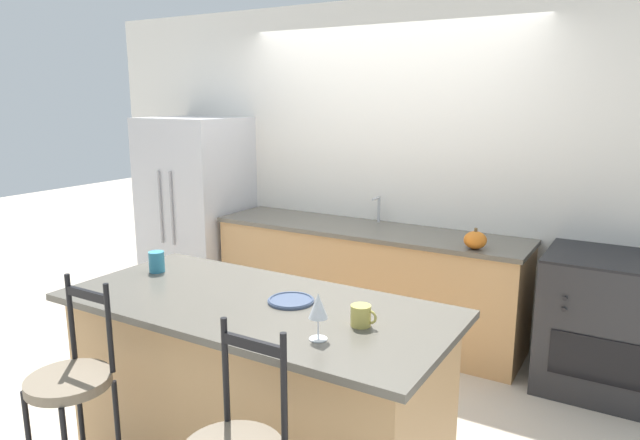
{
  "coord_description": "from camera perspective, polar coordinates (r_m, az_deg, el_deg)",
  "views": [
    {
      "loc": [
        1.97,
        -3.68,
        1.93
      ],
      "look_at": [
        0.14,
        -0.61,
        1.15
      ],
      "focal_mm": 32.0,
      "sensor_mm": 36.0,
      "label": 1
    }
  ],
  "objects": [
    {
      "name": "refrigerator",
      "position": [
        5.56,
        -12.17,
        0.98
      ],
      "size": [
        0.88,
        0.79,
        1.74
      ],
      "color": "#BCBCC1",
      "rests_on": "ground_plane"
    },
    {
      "name": "kitchen_island",
      "position": [
        3.01,
        -6.38,
        -16.6
      ],
      "size": [
        1.95,
        0.9,
        0.95
      ],
      "color": "tan",
      "rests_on": "ground_plane"
    },
    {
      "name": "wine_glass",
      "position": [
        2.34,
        -0.19,
        -8.67
      ],
      "size": [
        0.08,
        0.08,
        0.2
      ],
      "color": "white",
      "rests_on": "kitchen_island"
    },
    {
      "name": "back_counter",
      "position": [
        4.75,
        4.64,
        -5.97
      ],
      "size": [
        2.58,
        0.68,
        0.9
      ],
      "color": "tan",
      "rests_on": "ground_plane"
    },
    {
      "name": "coffee_mug",
      "position": [
        2.51,
        4.15,
        -9.51
      ],
      "size": [
        0.12,
        0.09,
        0.09
      ],
      "color": "#C1B251",
      "rests_on": "kitchen_island"
    },
    {
      "name": "sink_faucet",
      "position": [
        4.78,
        5.83,
        1.37
      ],
      "size": [
        0.02,
        0.13,
        0.22
      ],
      "color": "#ADAFB5",
      "rests_on": "back_counter"
    },
    {
      "name": "wall_back",
      "position": [
        4.84,
        6.53,
        5.28
      ],
      "size": [
        6.0,
        0.07,
        2.7
      ],
      "color": "silver",
      "rests_on": "ground_plane"
    },
    {
      "name": "dinner_plate",
      "position": [
        2.79,
        -2.93,
        -8.03
      ],
      "size": [
        0.23,
        0.23,
        0.02
      ],
      "color": "#425170",
      "rests_on": "kitchen_island"
    },
    {
      "name": "ground_plane",
      "position": [
        4.6,
        2.4,
        -12.59
      ],
      "size": [
        18.0,
        18.0,
        0.0
      ],
      "primitive_type": "plane",
      "color": "beige"
    },
    {
      "name": "pumpkin_decoration",
      "position": [
        4.09,
        15.26,
        -1.94
      ],
      "size": [
        0.16,
        0.16,
        0.15
      ],
      "color": "orange",
      "rests_on": "back_counter"
    },
    {
      "name": "bar_stool_near",
      "position": [
        2.83,
        -23.47,
        -16.64
      ],
      "size": [
        0.36,
        0.36,
        1.16
      ],
      "color": "black",
      "rests_on": "ground_plane"
    },
    {
      "name": "oven_range",
      "position": [
        4.27,
        26.7,
        -9.23
      ],
      "size": [
        0.8,
        0.72,
        0.92
      ],
      "color": "#28282B",
      "rests_on": "ground_plane"
    },
    {
      "name": "tumbler_cup",
      "position": [
        3.37,
        -16.02,
        -4.04
      ],
      "size": [
        0.09,
        0.09,
        0.12
      ],
      "color": "teal",
      "rests_on": "kitchen_island"
    }
  ]
}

